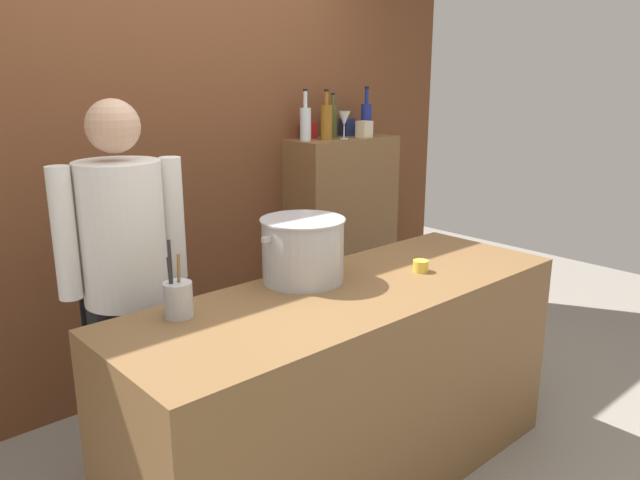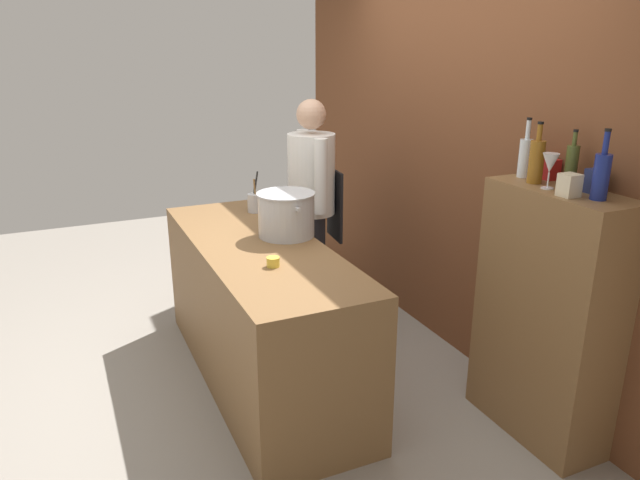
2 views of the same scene
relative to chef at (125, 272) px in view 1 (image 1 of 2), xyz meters
The scene contains 16 objects.
ground_plane 1.33m from the chef, 43.97° to the right, with size 8.00×8.00×0.00m, color gray.
brick_back_panel 1.14m from the chef, 48.86° to the left, with size 4.40×0.10×3.00m, color brown.
prep_counter 1.06m from the chef, 43.97° to the right, with size 2.02×0.70×0.90m, color brown.
bar_cabinet 1.88m from the chef, 17.19° to the left, with size 0.76×0.32×1.35m, color brown.
chef is the anchor object (origin of this frame).
stockpot_large 0.74m from the chef, 36.04° to the right, with size 0.42×0.36×0.27m.
utensil_crock 0.44m from the chef, 90.36° to the right, with size 0.10×0.10×0.28m.
butter_jar 1.26m from the chef, 33.04° to the right, with size 0.07×0.07×0.05m, color yellow.
wine_bottle_olive 1.92m from the chef, 19.37° to the left, with size 0.06×0.06×0.28m.
wine_bottle_clear 1.66m from the chef, 21.21° to the left, with size 0.07×0.07×0.31m.
wine_bottle_cobalt 2.12m from the chef, 15.32° to the left, with size 0.07×0.07×0.32m.
wine_bottle_amber 1.77m from the chef, 18.06° to the left, with size 0.07×0.07×0.31m.
wine_glass_tall 1.87m from the chef, 15.90° to the left, with size 0.08×0.08×0.17m.
spice_tin_navy 2.04m from the chef, 18.44° to the left, with size 0.08×0.08×0.11m, color navy.
spice_tin_red 1.76m from the chef, 22.58° to the left, with size 0.08×0.08×0.11m, color red.
spice_tin_cream 1.99m from the chef, 13.87° to the left, with size 0.08×0.08×0.11m, color beige.
Camera 1 is at (-1.67, -1.67, 1.74)m, focal length 34.34 mm.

